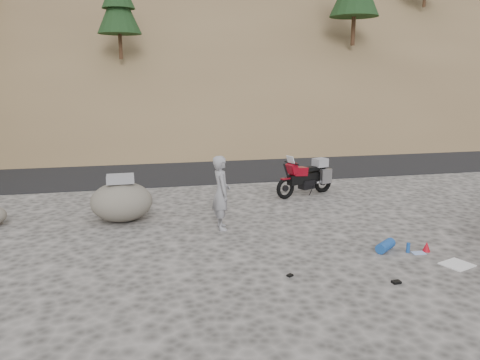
% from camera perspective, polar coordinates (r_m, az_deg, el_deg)
% --- Properties ---
extents(ground, '(140.00, 140.00, 0.00)m').
position_cam_1_polar(ground, '(10.19, 7.98, -7.14)').
color(ground, '#413F3C').
rests_on(ground, ground).
extents(road, '(120.00, 7.00, 0.05)m').
position_cam_1_polar(road, '(18.62, -1.62, 1.94)').
color(road, black).
rests_on(road, ground).
extents(motorcycle, '(1.99, 1.04, 1.24)m').
position_cam_1_polar(motorcycle, '(13.80, 8.25, 0.34)').
color(motorcycle, black).
rests_on(motorcycle, ground).
extents(man, '(0.41, 0.62, 1.69)m').
position_cam_1_polar(man, '(10.78, -2.26, -5.92)').
color(man, gray).
rests_on(man, ground).
extents(boulder, '(1.66, 1.48, 1.13)m').
position_cam_1_polar(boulder, '(11.55, -14.24, -2.50)').
color(boulder, '#5F5A51').
rests_on(boulder, ground).
extents(gear_white_cloth, '(0.64, 0.61, 0.02)m').
position_cam_1_polar(gear_white_cloth, '(9.65, 24.93, -9.33)').
color(gear_white_cloth, white).
rests_on(gear_white_cloth, ground).
extents(gear_blue_mat, '(0.54, 0.48, 0.21)m').
position_cam_1_polar(gear_blue_mat, '(9.85, 17.31, -7.68)').
color(gear_blue_mat, '#194A9A').
rests_on(gear_blue_mat, ground).
extents(gear_bottle, '(0.09, 0.09, 0.20)m').
position_cam_1_polar(gear_bottle, '(9.90, 19.81, -7.78)').
color(gear_bottle, '#194A9A').
rests_on(gear_bottle, ground).
extents(gear_funnel, '(0.18, 0.18, 0.20)m').
position_cam_1_polar(gear_funnel, '(10.09, 21.79, -7.54)').
color(gear_funnel, '#B20B19').
rests_on(gear_funnel, ground).
extents(gear_glove_a, '(0.16, 0.12, 0.04)m').
position_cam_1_polar(gear_glove_a, '(8.48, 18.52, -11.71)').
color(gear_glove_a, black).
rests_on(gear_glove_a, ground).
extents(gear_glove_b, '(0.13, 0.12, 0.03)m').
position_cam_1_polar(gear_glove_b, '(8.36, 6.11, -11.48)').
color(gear_glove_b, black).
rests_on(gear_glove_b, ground).
extents(gear_blue_cloth, '(0.27, 0.20, 0.01)m').
position_cam_1_polar(gear_blue_cloth, '(9.97, 20.94, -8.31)').
color(gear_blue_cloth, '#93ADE4').
rests_on(gear_blue_cloth, ground).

